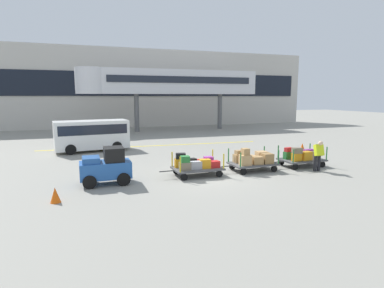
{
  "coord_description": "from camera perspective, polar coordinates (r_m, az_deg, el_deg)",
  "views": [
    {
      "loc": [
        -5.26,
        -13.48,
        3.72
      ],
      "look_at": [
        0.05,
        2.53,
        1.14
      ],
      "focal_mm": 29.14,
      "sensor_mm": 36.0,
      "label": 1
    }
  ],
  "objects": [
    {
      "name": "ground_plane",
      "position": [
        14.94,
        2.87,
        -5.75
      ],
      "size": [
        120.0,
        120.0,
        0.0
      ],
      "primitive_type": "plane",
      "color": "gray"
    },
    {
      "name": "apron_lead_line",
      "position": [
        23.94,
        -6.9,
        -0.31
      ],
      "size": [
        16.67,
        0.86,
        0.01
      ],
      "primitive_type": "cube",
      "rotation": [
        0.0,
        0.0,
        -0.04
      ],
      "color": "yellow",
      "rests_on": "ground_plane"
    },
    {
      "name": "terminal_building",
      "position": [
        39.82,
        -10.94,
        9.98
      ],
      "size": [
        46.87,
        2.51,
        9.44
      ],
      "color": "#BCB7AD",
      "rests_on": "ground_plane"
    },
    {
      "name": "jet_bridge",
      "position": [
        34.44,
        -5.06,
        11.18
      ],
      "size": [
        19.6,
        3.0,
        6.59
      ],
      "color": "silver",
      "rests_on": "ground_plane"
    },
    {
      "name": "baggage_tug",
      "position": [
        13.82,
        -15.41,
        -4.04
      ],
      "size": [
        2.13,
        1.27,
        1.58
      ],
      "color": "#2659A5",
      "rests_on": "ground_plane"
    },
    {
      "name": "baggage_cart_lead",
      "position": [
        14.72,
        0.65,
        -3.82
      ],
      "size": [
        3.02,
        1.45,
        1.1
      ],
      "color": "#4C4C4F",
      "rests_on": "ground_plane"
    },
    {
      "name": "baggage_cart_middle",
      "position": [
        16.01,
        11.17,
        -2.86
      ],
      "size": [
        3.02,
        1.45,
        1.23
      ],
      "color": "#4C4C4F",
      "rests_on": "ground_plane"
    },
    {
      "name": "baggage_cart_tail",
      "position": [
        17.68,
        19.4,
        -2.22
      ],
      "size": [
        3.02,
        1.45,
        1.1
      ],
      "color": "#4C4C4F",
      "rests_on": "ground_plane"
    },
    {
      "name": "baggage_handler",
      "position": [
        16.76,
        22.11,
        -1.77
      ],
      "size": [
        0.46,
        0.48,
        1.56
      ],
      "color": "black",
      "rests_on": "ground_plane"
    },
    {
      "name": "shuttle_van",
      "position": [
        22.43,
        -17.88,
        1.9
      ],
      "size": [
        5.02,
        2.57,
        2.1
      ],
      "color": "white",
      "rests_on": "ground_plane"
    },
    {
      "name": "safety_cone_near",
      "position": [
        22.74,
        19.53,
        -0.54
      ],
      "size": [
        0.36,
        0.36,
        0.55
      ],
      "primitive_type": "cone",
      "color": "#EA590F",
      "rests_on": "ground_plane"
    },
    {
      "name": "safety_cone_far",
      "position": [
        12.15,
        -23.75,
        -8.55
      ],
      "size": [
        0.36,
        0.36,
        0.55
      ],
      "primitive_type": "cone",
      "color": "#EA590F",
      "rests_on": "ground_plane"
    }
  ]
}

